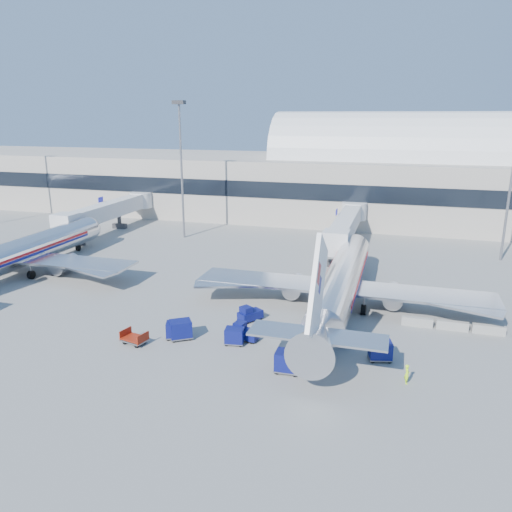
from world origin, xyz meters
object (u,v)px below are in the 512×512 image
(cart_train_b, at_px, (181,329))
(barrier_far, at_px, (489,330))
(jetbridge_near, at_px, (347,223))
(ramp_worker, at_px, (407,374))
(jetbridge_mid, at_px, (112,210))
(cart_train_c, at_px, (176,330))
(tug_lead, at_px, (244,332))
(mast_west, at_px, (181,150))
(barrier_mid, at_px, (452,326))
(cart_open_red, at_px, (135,339))
(airliner_mid, at_px, (18,253))
(cart_solo_near, at_px, (287,361))
(barrier_near, at_px, (417,322))
(cart_train_a, at_px, (234,336))
(airliner_main, at_px, (341,283))
(tug_right, at_px, (341,335))
(cart_solo_far, at_px, (380,350))
(tug_left, at_px, (249,314))

(cart_train_b, bearing_deg, barrier_far, -15.55)
(jetbridge_near, distance_m, ramp_worker, 41.82)
(jetbridge_mid, relative_size, cart_train_c, 12.56)
(tug_lead, bearing_deg, mast_west, 131.81)
(mast_west, height_order, barrier_far, mast_west)
(barrier_mid, relative_size, cart_open_red, 1.17)
(airliner_mid, distance_m, cart_solo_near, 42.52)
(barrier_mid, bearing_deg, ramp_worker, -109.84)
(mast_west, bearing_deg, barrier_mid, -34.14)
(barrier_near, distance_m, ramp_worker, 11.85)
(airliner_mid, distance_m, cart_train_a, 35.79)
(airliner_mid, bearing_deg, jetbridge_mid, 95.22)
(tug_lead, bearing_deg, airliner_main, 63.46)
(jetbridge_mid, bearing_deg, cart_train_c, -51.42)
(barrier_far, relative_size, cart_train_c, 1.37)
(airliner_mid, bearing_deg, tug_right, -11.10)
(mast_west, distance_m, cart_train_c, 43.03)
(cart_solo_near, bearing_deg, jetbridge_mid, 134.31)
(barrier_far, relative_size, cart_solo_far, 1.33)
(jetbridge_near, xyz_separation_m, cart_train_a, (-5.78, -37.85, -3.10))
(airliner_mid, relative_size, cart_solo_far, 16.46)
(tug_right, bearing_deg, cart_open_red, -145.54)
(tug_right, distance_m, tug_left, 9.97)
(cart_solo_near, height_order, ramp_worker, cart_solo_near)
(mast_west, xyz_separation_m, cart_train_a, (21.81, -37.04, -13.96))
(tug_left, relative_size, ramp_worker, 1.74)
(barrier_far, height_order, cart_train_c, cart_train_c)
(barrier_near, bearing_deg, tug_left, -168.06)
(cart_solo_far, distance_m, ramp_worker, 4.05)
(cart_solo_far, bearing_deg, jetbridge_near, 86.62)
(tug_left, height_order, cart_train_b, cart_train_b)
(cart_train_a, xyz_separation_m, ramp_worker, (15.22, -2.76, -0.03))
(airliner_mid, height_order, tug_left, airliner_mid)
(cart_train_a, relative_size, cart_solo_far, 0.86)
(barrier_near, height_order, cart_train_b, cart_train_b)
(airliner_mid, xyz_separation_m, mast_west, (12.00, 25.49, 11.87))
(barrier_far, height_order, cart_solo_far, cart_solo_far)
(cart_solo_near, xyz_separation_m, cart_open_red, (-14.69, 1.16, -0.53))
(mast_west, bearing_deg, ramp_worker, -47.07)
(jetbridge_mid, relative_size, tug_lead, 10.10)
(jetbridge_near, relative_size, cart_open_red, 10.74)
(barrier_far, height_order, cart_train_b, cart_train_b)
(mast_west, bearing_deg, cart_open_red, -71.86)
(barrier_near, xyz_separation_m, ramp_worker, (-0.96, -11.81, 0.35))
(barrier_far, relative_size, cart_open_red, 1.17)
(cart_train_b, height_order, cart_open_red, cart_train_b)
(airliner_main, bearing_deg, cart_solo_far, -66.14)
(airliner_mid, distance_m, cart_train_c, 30.57)
(cart_solo_far, relative_size, cart_open_red, 0.88)
(barrier_near, bearing_deg, airliner_mid, 177.13)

